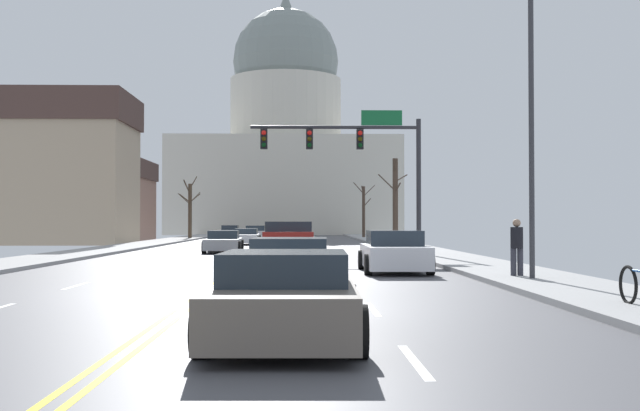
{
  "coord_description": "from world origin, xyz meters",
  "views": [
    {
      "loc": [
        2.2,
        -17.22,
        1.63
      ],
      "look_at": [
        3.28,
        28.42,
        2.59
      ],
      "focal_mm": 42.25,
      "sensor_mm": 36.0,
      "label": 1
    }
  ],
  "objects_px": {
    "signal_gantry": "(358,150)",
    "street_lamp_right": "(521,78)",
    "sedan_oncoming_02": "(256,233)",
    "sedan_near_02": "(291,267)",
    "sedan_oncoming_03": "(230,231)",
    "pedestrian_00": "(517,244)",
    "sedan_oncoming_00": "(224,242)",
    "sedan_oncoming_01": "(246,237)",
    "sedan_near_01": "(394,253)",
    "sedan_near_03": "(285,298)",
    "pickup_truck_near_00": "(288,244)"
  },
  "relations": [
    {
      "from": "signal_gantry",
      "to": "street_lamp_right",
      "type": "xyz_separation_m",
      "value": [
        3.18,
        -15.2,
        0.45
      ]
    },
    {
      "from": "signal_gantry",
      "to": "sedan_oncoming_02",
      "type": "relative_size",
      "value": 1.7
    },
    {
      "from": "sedan_near_02",
      "to": "signal_gantry",
      "type": "bearing_deg",
      "value": 80.82
    },
    {
      "from": "sedan_oncoming_03",
      "to": "pedestrian_00",
      "type": "height_order",
      "value": "pedestrian_00"
    },
    {
      "from": "sedan_oncoming_00",
      "to": "sedan_near_02",
      "type": "bearing_deg",
      "value": -80.18
    },
    {
      "from": "signal_gantry",
      "to": "sedan_oncoming_03",
      "type": "bearing_deg",
      "value": 102.89
    },
    {
      "from": "signal_gantry",
      "to": "sedan_oncoming_01",
      "type": "xyz_separation_m",
      "value": [
        -6.51,
        18.17,
        -4.39
      ]
    },
    {
      "from": "signal_gantry",
      "to": "pedestrian_00",
      "type": "xyz_separation_m",
      "value": [
        3.31,
        -14.24,
        -3.93
      ]
    },
    {
      "from": "street_lamp_right",
      "to": "pedestrian_00",
      "type": "xyz_separation_m",
      "value": [
        0.13,
        0.96,
        -4.38
      ]
    },
    {
      "from": "sedan_near_01",
      "to": "pedestrian_00",
      "type": "height_order",
      "value": "pedestrian_00"
    },
    {
      "from": "signal_gantry",
      "to": "sedan_oncoming_00",
      "type": "bearing_deg",
      "value": 144.1
    },
    {
      "from": "sedan_near_03",
      "to": "sedan_near_02",
      "type": "bearing_deg",
      "value": 90.27
    },
    {
      "from": "sedan_oncoming_01",
      "to": "sedan_oncoming_02",
      "type": "bearing_deg",
      "value": 90.64
    },
    {
      "from": "signal_gantry",
      "to": "pedestrian_00",
      "type": "height_order",
      "value": "signal_gantry"
    },
    {
      "from": "signal_gantry",
      "to": "sedan_oncoming_02",
      "type": "distance_m",
      "value": 32.65
    },
    {
      "from": "sedan_oncoming_01",
      "to": "sedan_oncoming_02",
      "type": "xyz_separation_m",
      "value": [
        -0.15,
        13.5,
        0.05
      ]
    },
    {
      "from": "street_lamp_right",
      "to": "sedan_oncoming_03",
      "type": "relative_size",
      "value": 1.94
    },
    {
      "from": "street_lamp_right",
      "to": "sedan_near_01",
      "type": "height_order",
      "value": "street_lamp_right"
    },
    {
      "from": "pickup_truck_near_00",
      "to": "sedan_oncoming_01",
      "type": "distance_m",
      "value": 22.79
    },
    {
      "from": "sedan_near_03",
      "to": "sedan_oncoming_02",
      "type": "bearing_deg",
      "value": 93.94
    },
    {
      "from": "sedan_near_03",
      "to": "sedan_oncoming_02",
      "type": "height_order",
      "value": "sedan_oncoming_02"
    },
    {
      "from": "street_lamp_right",
      "to": "sedan_near_02",
      "type": "distance_m",
      "value": 8.01
    },
    {
      "from": "sedan_oncoming_03",
      "to": "sedan_near_02",
      "type": "bearing_deg",
      "value": -83.26
    },
    {
      "from": "street_lamp_right",
      "to": "sedan_near_01",
      "type": "distance_m",
      "value": 7.14
    },
    {
      "from": "street_lamp_right",
      "to": "sedan_near_01",
      "type": "relative_size",
      "value": 1.96
    },
    {
      "from": "sedan_near_01",
      "to": "sedan_oncoming_00",
      "type": "bearing_deg",
      "value": 114.49
    },
    {
      "from": "street_lamp_right",
      "to": "sedan_oncoming_01",
      "type": "distance_m",
      "value": 35.08
    },
    {
      "from": "street_lamp_right",
      "to": "sedan_oncoming_00",
      "type": "distance_m",
      "value": 22.86
    },
    {
      "from": "sedan_near_02",
      "to": "sedan_near_03",
      "type": "distance_m",
      "value": 6.89
    },
    {
      "from": "sedan_near_01",
      "to": "sedan_oncoming_03",
      "type": "distance_m",
      "value": 55.91
    },
    {
      "from": "pickup_truck_near_00",
      "to": "sedan_oncoming_01",
      "type": "xyz_separation_m",
      "value": [
        -3.39,
        22.54,
        -0.2
      ]
    },
    {
      "from": "pickup_truck_near_00",
      "to": "sedan_oncoming_03",
      "type": "height_order",
      "value": "pickup_truck_near_00"
    },
    {
      "from": "pickup_truck_near_00",
      "to": "sedan_near_01",
      "type": "bearing_deg",
      "value": -60.98
    },
    {
      "from": "sedan_near_01",
      "to": "sedan_oncoming_01",
      "type": "xyz_separation_m",
      "value": [
        -6.89,
        28.84,
        -0.08
      ]
    },
    {
      "from": "street_lamp_right",
      "to": "pickup_truck_near_00",
      "type": "relative_size",
      "value": 1.59
    },
    {
      "from": "pickup_truck_near_00",
      "to": "sedan_oncoming_02",
      "type": "bearing_deg",
      "value": 95.6
    },
    {
      "from": "sedan_near_02",
      "to": "sedan_oncoming_02",
      "type": "relative_size",
      "value": 0.92
    },
    {
      "from": "sedan_near_01",
      "to": "sedan_oncoming_01",
      "type": "distance_m",
      "value": 29.65
    },
    {
      "from": "sedan_oncoming_01",
      "to": "sedan_oncoming_03",
      "type": "height_order",
      "value": "sedan_oncoming_03"
    },
    {
      "from": "sedan_oncoming_03",
      "to": "sedan_oncoming_01",
      "type": "bearing_deg",
      "value": -82.1
    },
    {
      "from": "sedan_near_03",
      "to": "sedan_oncoming_00",
      "type": "height_order",
      "value": "sedan_near_03"
    },
    {
      "from": "pickup_truck_near_00",
      "to": "pedestrian_00",
      "type": "height_order",
      "value": "pedestrian_00"
    },
    {
      "from": "pedestrian_00",
      "to": "pickup_truck_near_00",
      "type": "bearing_deg",
      "value": 123.09
    },
    {
      "from": "sedan_oncoming_02",
      "to": "sedan_oncoming_03",
      "type": "relative_size",
      "value": 1.01
    },
    {
      "from": "sedan_near_03",
      "to": "sedan_oncoming_01",
      "type": "xyz_separation_m",
      "value": [
        -3.71,
        42.54,
        -0.03
      ]
    },
    {
      "from": "sedan_near_02",
      "to": "sedan_oncoming_02",
      "type": "xyz_separation_m",
      "value": [
        -3.83,
        49.16,
        0.0
      ]
    },
    {
      "from": "signal_gantry",
      "to": "sedan_oncoming_01",
      "type": "height_order",
      "value": "signal_gantry"
    },
    {
      "from": "sedan_near_03",
      "to": "sedan_oncoming_03",
      "type": "distance_m",
      "value": 69.01
    },
    {
      "from": "sedan_near_02",
      "to": "sedan_oncoming_00",
      "type": "xyz_separation_m",
      "value": [
        -3.86,
        22.33,
        -0.05
      ]
    },
    {
      "from": "pickup_truck_near_00",
      "to": "sedan_oncoming_00",
      "type": "xyz_separation_m",
      "value": [
        -3.57,
        9.21,
        -0.2
      ]
    }
  ]
}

